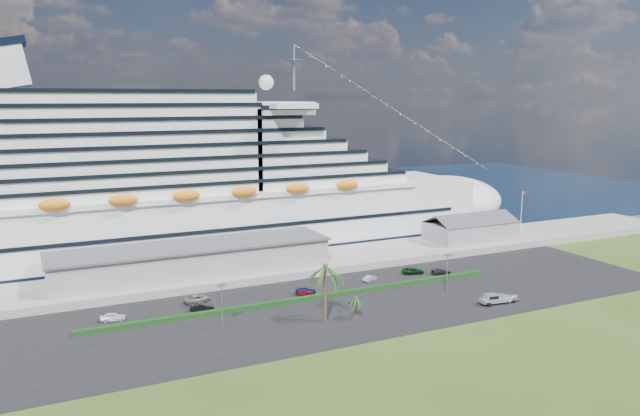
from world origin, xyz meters
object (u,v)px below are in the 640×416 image
parked_car_3 (306,290)px  boat_trailer (510,297)px  pickup_truck (494,298)px  cruise_ship (181,191)px

parked_car_3 → boat_trailer: size_ratio=0.82×
pickup_truck → boat_trailer: pickup_truck is taller
pickup_truck → boat_trailer: bearing=-7.8°
cruise_ship → boat_trailer: size_ratio=36.47×
cruise_ship → boat_trailer: 84.02m
cruise_ship → pickup_truck: bearing=-55.3°
pickup_truck → boat_trailer: (3.71, -0.51, -0.14)m
cruise_ship → pickup_truck: cruise_ship is taller
parked_car_3 → boat_trailer: (34.23, -22.63, 0.37)m
cruise_ship → parked_car_3: cruise_ship is taller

